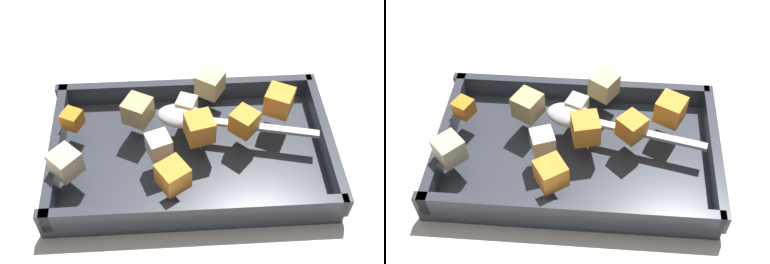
{
  "view_description": "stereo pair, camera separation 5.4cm",
  "coord_description": "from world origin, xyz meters",
  "views": [
    {
      "loc": [
        0.02,
        0.42,
        0.53
      ],
      "look_at": [
        -0.0,
        0.01,
        0.06
      ],
      "focal_mm": 46.91,
      "sensor_mm": 36.0,
      "label": 1
    },
    {
      "loc": [
        -0.03,
        0.42,
        0.53
      ],
      "look_at": [
        -0.0,
        0.01,
        0.06
      ],
      "focal_mm": 46.91,
      "sensor_mm": 36.0,
      "label": 2
    }
  ],
  "objects": [
    {
      "name": "baking_dish",
      "position": [
        -0.0,
        0.01,
        0.01
      ],
      "size": [
        0.36,
        0.21,
        0.05
      ],
      "color": "#333842",
      "rests_on": "ground_plane"
    },
    {
      "name": "carrot_chunk_far_right",
      "position": [
        -0.07,
        -0.0,
        0.06
      ],
      "size": [
        0.04,
        0.04,
        0.03
      ],
      "primitive_type": "cube",
      "rotation": [
        0.0,
        0.0,
        0.83
      ],
      "color": "orange",
      "rests_on": "baking_dish"
    },
    {
      "name": "potato_chunk_heap_top",
      "position": [
        -0.03,
        -0.07,
        0.06
      ],
      "size": [
        0.04,
        0.04,
        0.03
      ],
      "primitive_type": "cube",
      "rotation": [
        0.0,
        0.0,
        5.71
      ],
      "color": "#E0CC89",
      "rests_on": "baking_dish"
    },
    {
      "name": "carrot_chunk_near_right",
      "position": [
        -0.01,
        0.01,
        0.06
      ],
      "size": [
        0.04,
        0.04,
        0.03
      ],
      "primitive_type": "cube",
      "rotation": [
        0.0,
        0.0,
        4.95
      ],
      "color": "orange",
      "rests_on": "baking_dish"
    },
    {
      "name": "serving_spoon",
      "position": [
        -0.01,
        -0.02,
        0.06
      ],
      "size": [
        0.21,
        0.07,
        0.02
      ],
      "rotation": [
        0.0,
        0.0,
        2.92
      ],
      "color": "silver",
      "rests_on": "baking_dish"
    },
    {
      "name": "potato_chunk_back_center",
      "position": [
        0.15,
        0.05,
        0.06
      ],
      "size": [
        0.04,
        0.04,
        0.03
      ],
      "primitive_type": "cube",
      "rotation": [
        0.0,
        0.0,
        3.94
      ],
      "color": "beige",
      "rests_on": "baking_dish"
    },
    {
      "name": "potato_chunk_mid_left",
      "position": [
        0.06,
        -0.03,
        0.06
      ],
      "size": [
        0.04,
        0.04,
        0.03
      ],
      "primitive_type": "cube",
      "rotation": [
        0.0,
        0.0,
        1.08
      ],
      "color": "tan",
      "rests_on": "baking_dish"
    },
    {
      "name": "potato_chunk_corner_ne",
      "position": [
        0.04,
        0.03,
        0.06
      ],
      "size": [
        0.04,
        0.04,
        0.03
      ],
      "primitive_type": "cube",
      "rotation": [
        0.0,
        0.0,
        1.92
      ],
      "color": "beige",
      "rests_on": "baking_dish"
    },
    {
      "name": "potato_chunk_corner_se",
      "position": [
        -0.0,
        -0.03,
        0.06
      ],
      "size": [
        0.03,
        0.03,
        0.02
      ],
      "primitive_type": "cube",
      "rotation": [
        0.0,
        0.0,
        1.19
      ],
      "color": "beige",
      "rests_on": "baking_dish"
    },
    {
      "name": "carrot_chunk_center",
      "position": [
        0.02,
        0.08,
        0.06
      ],
      "size": [
        0.04,
        0.04,
        0.03
      ],
      "primitive_type": "cube",
      "rotation": [
        0.0,
        0.0,
        0.58
      ],
      "color": "orange",
      "rests_on": "baking_dish"
    },
    {
      "name": "carrot_chunk_corner_nw",
      "position": [
        0.15,
        -0.02,
        0.06
      ],
      "size": [
        0.03,
        0.03,
        0.02
      ],
      "primitive_type": "cube",
      "rotation": [
        0.0,
        0.0,
        4.25
      ],
      "color": "orange",
      "rests_on": "baking_dish"
    },
    {
      "name": "ground_plane",
      "position": [
        0.0,
        0.0,
        0.0
      ],
      "size": [
        4.0,
        4.0,
        0.0
      ],
      "primitive_type": "plane",
      "color": "beige"
    },
    {
      "name": "carrot_chunk_mid_right",
      "position": [
        -0.12,
        -0.03,
        0.06
      ],
      "size": [
        0.04,
        0.04,
        0.03
      ],
      "primitive_type": "cube",
      "rotation": [
        0.0,
        0.0,
        5.82
      ],
      "color": "orange",
      "rests_on": "baking_dish"
    }
  ]
}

